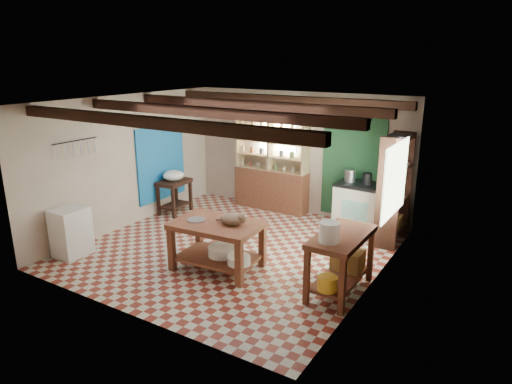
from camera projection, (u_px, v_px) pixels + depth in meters
The scene contains 30 objects.
floor at pixel (233, 249), 8.13m from camera, with size 5.00×5.00×0.02m, color maroon.
ceiling at pixel (231, 101), 7.38m from camera, with size 5.00×5.00×0.02m, color #4B4B50.
wall_back at pixel (298, 153), 9.79m from camera, with size 5.00×0.04×2.60m, color beige.
wall_front at pixel (120, 222), 5.71m from camera, with size 5.00×0.04×2.60m, color beige.
wall_left at pixel (128, 161), 9.01m from camera, with size 0.04×5.00×2.60m, color beige.
wall_right at pixel (377, 202), 6.50m from camera, with size 0.04×5.00×2.60m, color beige.
ceiling_beams at pixel (231, 108), 7.42m from camera, with size 5.00×3.80×0.15m, color #311911.
blue_wall_patch at pixel (161, 163), 9.78m from camera, with size 0.04×1.40×1.60m, color #1667AB.
green_wall_patch at pixel (353, 162), 9.16m from camera, with size 1.30×0.04×2.30m, color #1D4827.
window_back at pixel (277, 133), 9.91m from camera, with size 0.90×0.02×0.80m, color white.
window_right at pixel (395, 180), 7.30m from camera, with size 0.02×1.30×1.20m, color white.
utensil_rail at pixel (76, 148), 7.86m from camera, with size 0.06×0.90×0.28m, color black.
pot_rack at pixel (348, 118), 8.55m from camera, with size 0.86×0.12×0.36m, color black.
shelving_unit at pixel (271, 161), 9.97m from camera, with size 1.70×0.34×2.20m, color tan.
tall_rack at pixel (394, 190), 8.17m from camera, with size 0.40×0.86×2.00m, color #311911.
work_table at pixel (217, 245), 7.29m from camera, with size 1.37×0.91×0.78m, color brown.
stove at pixel (360, 206), 8.97m from camera, with size 0.95×0.64×0.93m, color white.
prep_table at pixel (175, 197), 9.91m from camera, with size 0.50×0.72×0.73m, color #311911.
white_cabinet at pixel (71, 232), 7.77m from camera, with size 0.47×0.56×0.84m, color white.
right_counter at pixel (340, 264), 6.52m from camera, with size 0.63×1.25×0.90m, color brown.
cat at pixel (232, 219), 7.09m from camera, with size 0.40×0.31×0.18m, color #84664D.
steel_tray at pixel (196, 220), 7.29m from camera, with size 0.30×0.30×0.02m, color #B0AFB7.
basin_large at pixel (222, 251), 7.34m from camera, with size 0.45×0.45×0.16m, color white.
basin_small at pixel (239, 260), 7.04m from camera, with size 0.36×0.36×0.13m, color white.
kettle_left at pixel (350, 176), 8.93m from camera, with size 0.21×0.21×0.24m, color #B0AFB7.
kettle_right at pixel (367, 179), 8.75m from camera, with size 0.18×0.18×0.22m, color black.
enamel_bowl at pixel (174, 175), 9.78m from camera, with size 0.45×0.45×0.23m, color white.
white_bucket at pixel (329, 232), 6.09m from camera, with size 0.28×0.28×0.28m, color white.
wicker_basket at pixel (348, 260), 6.78m from camera, with size 0.44×0.35×0.31m, color #A78343.
yellow_tub at pixel (327, 283), 6.18m from camera, with size 0.27×0.27×0.20m, color yellow.
Camera 1 is at (4.26, -6.18, 3.29)m, focal length 32.00 mm.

